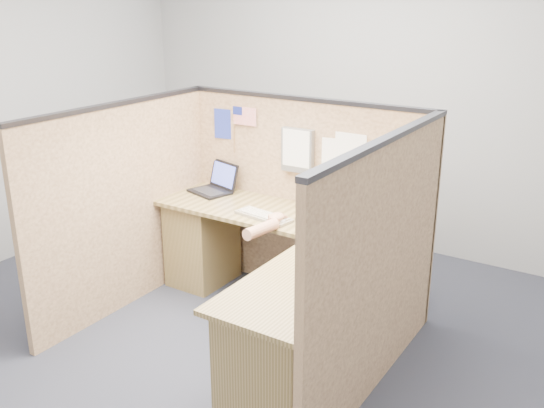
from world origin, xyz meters
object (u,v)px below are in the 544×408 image
Objects in this scene: laptop at (214,184)px; l_desk at (274,282)px; keyboard at (264,216)px; mouse at (277,221)px.

l_desk is at bearing -14.56° from laptop.
laptop is at bearing 164.43° from keyboard.
laptop is at bearing 149.12° from l_desk.
l_desk is at bearing -62.46° from mouse.
l_desk is 0.42m from mouse.
laptop reaches higher than l_desk.
mouse is (-0.10, 0.19, 0.36)m from l_desk.
l_desk is 1.15m from laptop.
keyboard reaches higher than l_desk.
mouse is (0.15, -0.06, 0.01)m from keyboard.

